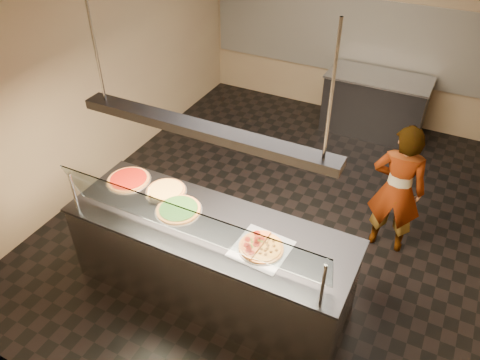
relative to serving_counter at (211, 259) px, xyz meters
The scene contains 19 objects.
ground 1.53m from the serving_counter, 84.13° to the left, with size 5.00×6.00×0.02m, color black.
wall_back 4.57m from the serving_counter, 88.09° to the left, with size 5.00×0.02×3.00m, color tan.
wall_front 1.88m from the serving_counter, 84.60° to the right, with size 5.00×0.02×3.00m, color tan.
wall_left 2.95m from the serving_counter, 148.60° to the left, with size 0.02×6.00×3.00m, color tan.
tile_band 4.50m from the serving_counter, 88.08° to the left, with size 4.90×0.02×1.20m, color silver.
serving_counter is the anchor object (origin of this frame).
sneeze_guard 0.83m from the serving_counter, 90.00° to the right, with size 2.55×0.18×0.54m.
perforated_tray 0.74m from the serving_counter, ahead, with size 0.50×0.50×0.01m.
half_pizza_pepperoni 0.69m from the serving_counter, ahead, with size 0.22×0.40×0.05m.
half_pizza_sausage 0.83m from the serving_counter, ahead, with size 0.22×0.40×0.04m.
pizza_spinach 0.60m from the serving_counter, behind, with size 0.46×0.46×0.03m.
pizza_cheese 0.83m from the serving_counter, 159.90° to the left, with size 0.42×0.42×0.03m.
pizza_tomato 1.21m from the serving_counter, 169.01° to the left, with size 0.47×0.47×0.03m.
pizza_spatula 0.87m from the serving_counter, behind, with size 0.26×0.20×0.02m.
prep_table 4.04m from the serving_counter, 80.83° to the left, with size 1.54×0.74×0.93m.
worker 2.12m from the serving_counter, 46.42° to the left, with size 0.58×0.38×1.58m, color black.
heat_lamp_housing 1.48m from the serving_counter, ahead, with size 2.30×0.18×0.08m, color #323237.
lamp_rod_left 2.26m from the serving_counter, behind, with size 0.02×0.02×1.01m, color #B7B7BC.
lamp_rod_right 2.26m from the serving_counter, ahead, with size 0.02×0.02×1.01m, color #B7B7BC.
Camera 1 is at (1.58, -4.20, 3.89)m, focal length 35.00 mm.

